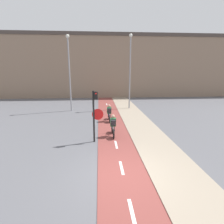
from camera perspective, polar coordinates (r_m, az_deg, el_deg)
The scene contains 9 objects.
ground_plane at distance 7.72m, azimuth 3.64°, elevation -19.74°, with size 120.00×120.00×0.00m, color #5B5B60.
bike_lane at distance 7.72m, azimuth 3.63°, elevation -19.64°, with size 2.12×60.00×0.02m.
sidewalk_strip at distance 8.29m, azimuth 20.12°, elevation -17.88°, with size 2.40×60.00×0.05m.
building_row_background at distance 30.12m, azimuth -2.52°, elevation 14.64°, with size 60.00×5.20×9.78m.
traffic_light_pole at distance 10.24m, azimuth -5.56°, elevation 0.38°, with size 0.67×0.25×3.10m.
street_lamp_far at distance 18.87m, azimuth -13.81°, elevation 14.24°, with size 0.36×0.36×7.69m.
street_lamp_sidewalk at distance 19.63m, azimuth 5.93°, elevation 14.92°, with size 0.36×0.36×7.97m.
cyclist_near at distance 11.42m, azimuth 0.36°, elevation -4.54°, with size 0.46×1.63×1.45m.
cyclist_far at distance 14.81m, azimuth -0.92°, elevation -0.38°, with size 0.46×1.60×1.44m.
Camera 1 is at (-0.93, -6.40, 4.21)m, focal length 28.00 mm.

